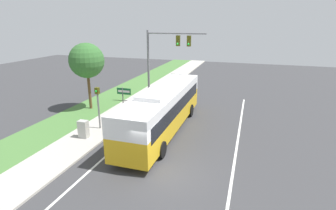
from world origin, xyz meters
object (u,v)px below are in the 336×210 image
at_px(bus, 163,107).
at_px(street_sign, 124,98).
at_px(signal_gantry, 164,54).
at_px(pedestrian_signal, 98,102).
at_px(utility_cabinet, 83,129).

height_order(bus, street_sign, bus).
distance_m(bus, signal_gantry, 6.96).
bearing_deg(pedestrian_signal, bus, 14.36).
bearing_deg(signal_gantry, bus, -72.30).
relative_size(signal_gantry, utility_cabinet, 5.75).
bearing_deg(bus, utility_cabinet, -148.27).
relative_size(signal_gantry, street_sign, 2.43).
bearing_deg(street_sign, pedestrian_signal, -118.88).
bearing_deg(utility_cabinet, street_sign, 71.55).
relative_size(bus, street_sign, 4.22).
height_order(bus, pedestrian_signal, bus).
height_order(signal_gantry, street_sign, signal_gantry).
xyz_separation_m(pedestrian_signal, street_sign, (1.03, 1.87, -0.19)).
bearing_deg(signal_gantry, utility_cabinet, -106.93).
distance_m(street_sign, utility_cabinet, 3.97).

